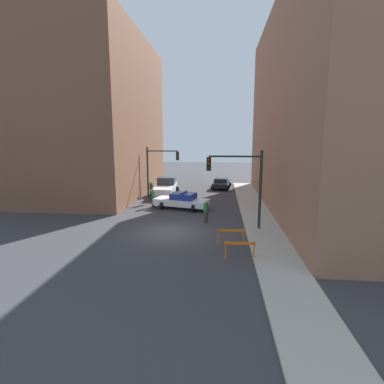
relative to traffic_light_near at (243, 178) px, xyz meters
name	(u,v)px	position (x,y,z in m)	size (l,w,h in m)	color
ground_plane	(170,232)	(-4.73, -1.02, -3.53)	(120.00, 120.00, 0.00)	#38383D
sidewalk_right	(265,234)	(1.47, -1.02, -3.47)	(2.40, 44.00, 0.12)	#B2ADA3
building_corner_left	(83,118)	(-16.73, 12.98, 4.83)	(14.00, 20.00, 16.71)	brown
building_right	(344,109)	(8.67, 6.98, 4.98)	(12.00, 28.00, 17.03)	#93664C
traffic_light_near	(243,178)	(0.00, 0.00, 0.00)	(3.64, 0.35, 5.20)	black
traffic_light_far	(158,164)	(-8.03, 11.16, -0.13)	(3.44, 0.35, 5.20)	black
police_car	(182,201)	(-4.77, 5.67, -2.81)	(5.02, 3.11, 1.52)	white
white_truck	(166,187)	(-7.35, 11.73, -2.62)	(2.76, 5.46, 1.90)	silver
parked_car_near	(221,183)	(-1.35, 16.94, -2.86)	(2.56, 4.46, 1.31)	black
pedestrian_crossing	(153,198)	(-7.44, 6.13, -2.67)	(0.50, 0.50, 1.66)	#382D23
pedestrian_corner	(151,188)	(-8.75, 10.96, -2.67)	(0.46, 0.46, 1.66)	#474C66
pedestrian_sidewalk	(206,211)	(-2.47, 1.50, -2.67)	(0.49, 0.49, 1.66)	#382D23
barrier_front	(240,247)	(-0.41, -5.08, -2.91)	(1.60, 0.21, 0.90)	orange
barrier_mid	(231,234)	(-0.80, -2.99, -2.91)	(1.60, 0.27, 0.90)	orange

